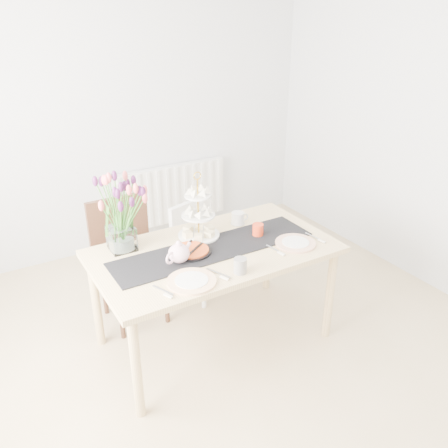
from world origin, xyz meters
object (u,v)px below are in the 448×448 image
chair_white (197,242)px  mug_grey (240,266)px  cream_jug (238,218)px  plate_right (295,243)px  plate_left (192,281)px  dining_table (214,259)px  radiator (171,194)px  tulip_vase (118,204)px  mug_orange (258,230)px  tart_tin (191,251)px  chair_brown (127,251)px  cake_stand (198,221)px  teapot (179,253)px

chair_white → mug_grey: size_ratio=7.96×
cream_jug → plate_right: 0.50m
chair_white → plate_left: size_ratio=2.59×
chair_white → plate_right: bearing=-89.5°
dining_table → cream_jug: cream_jug is taller
radiator → tulip_vase: bearing=-125.1°
mug_orange → plate_left: size_ratio=0.31×
mug_grey → tart_tin: bearing=70.6°
chair_brown → chair_white: 0.63m
dining_table → mug_orange: mug_orange is taller
cake_stand → plate_right: cake_stand is taller
mug_grey → dining_table: bearing=46.3°
radiator → cake_stand: cake_stand is taller
dining_table → teapot: (-0.28, -0.05, 0.14)m
plate_left → mug_grey: bearing=-9.7°
chair_white → teapot: teapot is taller
cake_stand → mug_orange: cake_stand is taller
cake_stand → tart_tin: size_ratio=1.61×
tulip_vase → plate_left: (0.21, -0.60, -0.32)m
chair_brown → tart_tin: 0.69m
dining_table → tart_tin: bearing=173.0°
tart_tin → plate_left: tart_tin is taller
chair_brown → teapot: 0.74m
dining_table → chair_brown: chair_brown is taller
radiator → chair_white: 1.08m
plate_left → teapot: bearing=80.8°
teapot → tart_tin: size_ratio=0.83×
chair_white → radiator: bearing=59.1°
dining_table → mug_orange: size_ratio=17.65×
mug_orange → plate_right: 0.28m
chair_brown → tulip_vase: 0.63m
plate_right → radiator: bearing=90.9°
mug_orange → plate_right: size_ratio=0.33×
dining_table → plate_left: bearing=-137.3°
cake_stand → tulip_vase: bearing=169.4°
dining_table → mug_grey: 0.37m
cream_jug → chair_white: bearing=120.2°
chair_brown → chair_white: chair_brown is taller
teapot → tart_tin: 0.15m
chair_brown → cream_jug: (0.74, -0.39, 0.25)m
tulip_vase → plate_right: size_ratio=2.18×
chair_white → tulip_vase: size_ratio=1.27×
tulip_vase → cream_jug: tulip_vase is taller
chair_brown → mug_orange: (0.76, -0.62, 0.24)m
chair_brown → tart_tin: bearing=-70.4°
chair_brown → chair_white: size_ratio=1.23×
mug_grey → chair_white: bearing=35.8°
tulip_vase → plate_left: tulip_vase is taller
plate_right → mug_grey: bearing=-167.0°
tulip_vase → teapot: 0.50m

